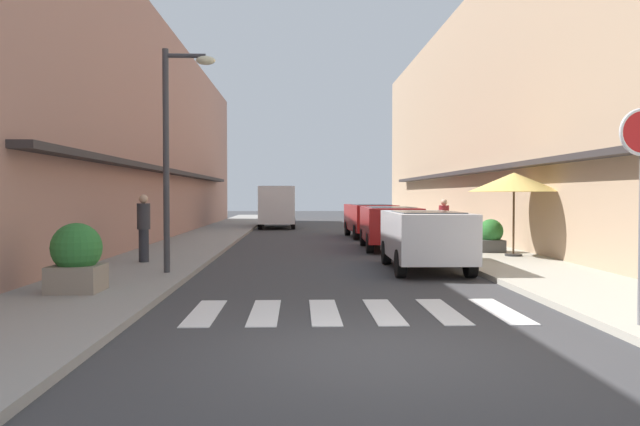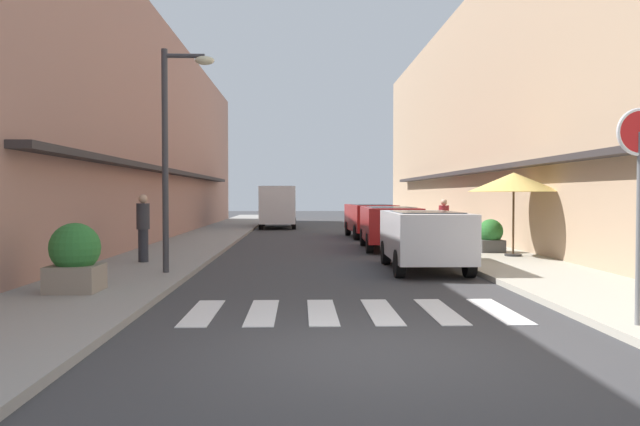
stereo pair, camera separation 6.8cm
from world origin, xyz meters
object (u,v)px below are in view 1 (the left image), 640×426
parked_car_near (425,234)px  parked_car_mid (390,223)px  pedestrian_walking_near (144,226)px  pedestrian_walking_far (444,222)px  street_lamp (175,135)px  parked_car_far (370,217)px  cafe_umbrella (514,182)px  planter_corner (77,258)px  planter_far (439,226)px  delivery_van (277,203)px  planter_midblock (491,236)px

parked_car_near → parked_car_mid: (0.00, 5.89, 0.00)m
pedestrian_walking_near → pedestrian_walking_far: bearing=-128.8°
parked_car_mid → street_lamp: street_lamp is taller
parked_car_far → cafe_umbrella: cafe_umbrella is taller
parked_car_mid → pedestrian_walking_near: 8.63m
cafe_umbrella → planter_corner: cafe_umbrella is taller
parked_car_near → pedestrian_walking_far: size_ratio=2.52×
parked_car_near → cafe_umbrella: bearing=37.5°
parked_car_far → planter_far: 3.55m
delivery_van → street_lamp: (-1.57, -21.06, 1.82)m
cafe_umbrella → planter_midblock: (-0.26, 1.25, -1.62)m
planter_corner → planter_midblock: size_ratio=1.23×
planter_corner → street_lamp: bearing=65.5°
planter_corner → pedestrian_walking_far: 12.57m
parked_car_mid → delivery_van: 14.75m
pedestrian_walking_far → parked_car_mid: bearing=-164.7°
street_lamp → pedestrian_walking_near: (-1.27, 2.20, -2.17)m
delivery_van → planter_midblock: delivery_van is taller
planter_corner → planter_midblock: 12.41m
parked_car_near → street_lamp: bearing=-169.6°
planter_midblock → planter_far: 5.64m
parked_car_near → street_lamp: 6.45m
parked_car_far → planter_far: (2.49, -2.51, -0.28)m
cafe_umbrella → pedestrian_walking_near: (-10.25, -1.22, -1.18)m
delivery_van → cafe_umbrella: bearing=-67.2°
parked_car_mid → parked_car_far: same height
delivery_van → street_lamp: street_lamp is taller
parked_car_mid → pedestrian_walking_far: 1.87m
planter_midblock → planter_far: (-0.30, 5.63, 0.03)m
parked_car_near → pedestrian_walking_near: (-7.19, 1.12, 0.14)m
parked_car_near → pedestrian_walking_far: pedestrian_walking_far is taller
parked_car_mid → cafe_umbrella: (3.05, -3.54, 1.31)m
parked_car_near → planter_far: 9.56m
planter_far → parked_car_mid: bearing=-126.7°
parked_car_near → street_lamp: street_lamp is taller
parked_car_near → parked_car_mid: same height
parked_car_far → planter_midblock: parked_car_far is taller
parked_car_mid → planter_midblock: size_ratio=4.32×
street_lamp → pedestrian_walking_far: (7.62, 6.19, -2.25)m
street_lamp → pedestrian_walking_near: 3.34m
pedestrian_walking_far → street_lamp: bearing=-100.8°
cafe_umbrella → planter_midblock: cafe_umbrella is taller
planter_corner → parked_car_far: bearing=65.2°
parked_car_mid → pedestrian_walking_far: size_ratio=2.70×
parked_car_mid → pedestrian_walking_far: (1.69, -0.79, 0.05)m
cafe_umbrella → planter_far: size_ratio=2.30×
pedestrian_walking_near → pedestrian_walking_far: size_ratio=1.09×
pedestrian_walking_near → planter_far: bearing=-113.0°
parked_car_far → street_lamp: (-5.93, -12.82, 2.30)m
parked_car_near → parked_car_far: 11.73m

